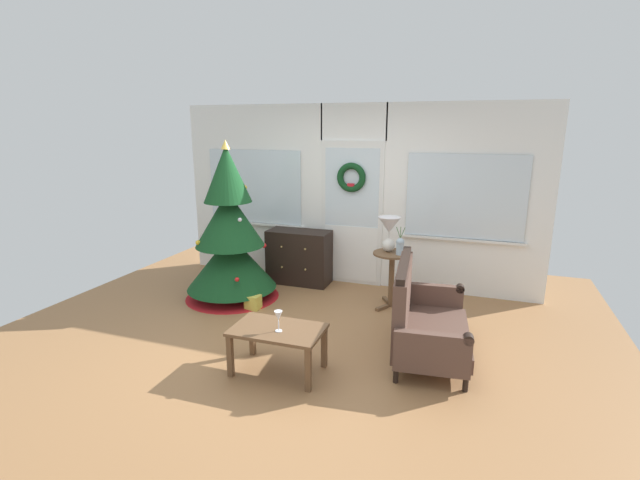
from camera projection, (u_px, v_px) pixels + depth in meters
The scene contains 11 objects.
ground_plane at pixel (298, 342), 4.87m from camera, with size 6.76×6.76×0.00m, color #996B42.
back_wall_with_door at pixel (353, 196), 6.46m from camera, with size 5.20×0.19×2.55m.
christmas_tree at pixel (230, 240), 5.98m from camera, with size 1.24×1.24×2.08m.
dresser_cabinet at pixel (299, 257), 6.65m from camera, with size 0.90×0.45×0.78m.
settee_sofa at pixel (421, 318), 4.56m from camera, with size 0.84×1.42×0.96m.
side_table at pixel (392, 269), 5.72m from camera, with size 0.50×0.48×0.71m.
table_lamp at pixel (389, 229), 5.65m from camera, with size 0.28×0.28×0.44m.
flower_vase at pixel (400, 245), 5.55m from camera, with size 0.11×0.10×0.35m.
coffee_table at pixel (278, 335), 4.21m from camera, with size 0.85×0.53×0.44m.
wine_glass at pixel (278, 317), 4.10m from camera, with size 0.08×0.08×0.20m.
gift_box at pixel (253, 302), 5.74m from camera, with size 0.18×0.16×0.18m, color #D8C64C.
Camera 1 is at (1.71, -4.13, 2.24)m, focal length 25.60 mm.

